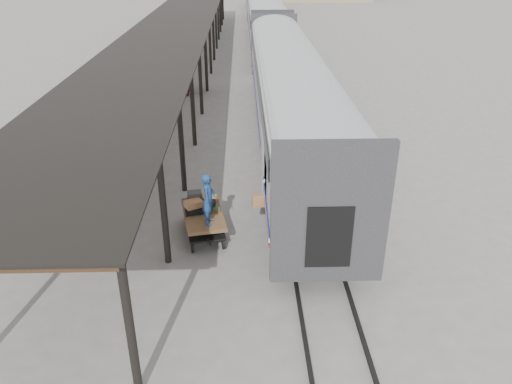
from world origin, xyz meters
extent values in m
plane|color=slate|center=(0.00, 0.00, 0.00)|extent=(160.00, 160.00, 0.00)
cube|color=silver|center=(3.20, 8.00, 2.60)|extent=(3.00, 24.00, 2.90)
cube|color=#28282B|center=(3.20, -3.90, 2.60)|extent=(3.04, 0.22, 3.50)
cube|color=black|center=(1.68, 8.00, 3.50)|extent=(0.04, 22.08, 0.65)
cube|color=black|center=(3.20, 8.00, 0.90)|extent=(2.55, 23.04, 0.50)
cube|color=silver|center=(3.20, 34.00, 2.60)|extent=(3.00, 24.00, 2.90)
cube|color=#28282B|center=(3.20, 22.10, 2.60)|extent=(3.04, 0.22, 3.50)
cube|color=black|center=(1.68, 34.00, 3.50)|extent=(0.04, 22.08, 0.65)
cube|color=black|center=(3.20, 34.00, 0.90)|extent=(2.55, 23.04, 0.50)
cube|color=#28282B|center=(3.20, 48.10, 2.60)|extent=(3.04, 0.22, 3.50)
cube|color=black|center=(3.20, 60.00, 0.90)|extent=(2.55, 23.04, 0.50)
cube|color=black|center=(1.95, -0.50, 2.15)|extent=(0.50, 1.70, 2.00)
imported|color=silver|center=(1.95, -0.50, 2.01)|extent=(0.72, 0.89, 1.72)
cube|color=#A26F46|center=(1.55, -0.65, 1.40)|extent=(0.57, 0.25, 0.42)
cube|color=#422B19|center=(-3.40, 24.00, 4.00)|extent=(4.60, 64.00, 0.18)
cube|color=black|center=(-3.40, 24.00, 4.12)|extent=(4.90, 64.30, 0.06)
cylinder|color=black|center=(-5.45, 24.00, 2.00)|extent=(0.20, 0.20, 4.00)
cylinder|color=black|center=(-5.45, 55.00, 2.00)|extent=(0.20, 0.20, 4.00)
cylinder|color=black|center=(-1.35, -7.00, 2.00)|extent=(0.20, 0.20, 4.00)
cylinder|color=black|center=(-1.35, 24.00, 2.00)|extent=(0.20, 0.20, 4.00)
cylinder|color=black|center=(-1.35, 55.00, 2.00)|extent=(0.20, 0.20, 4.00)
cube|color=black|center=(2.48, 34.00, 0.06)|extent=(0.10, 150.00, 0.12)
cube|color=black|center=(3.92, 34.00, 0.06)|extent=(0.10, 150.00, 0.12)
cube|color=brown|center=(-0.34, -0.45, 0.80)|extent=(1.68, 2.59, 0.12)
cube|color=black|center=(-0.34, -0.45, 0.45)|extent=(1.56, 2.47, 0.06)
cylinder|color=black|center=(-0.65, -1.48, 0.20)|extent=(0.15, 0.41, 0.40)
cylinder|color=black|center=(0.33, -1.29, 0.20)|extent=(0.15, 0.41, 0.40)
cylinder|color=black|center=(-1.01, 0.39, 0.20)|extent=(0.15, 0.41, 0.40)
cylinder|color=black|center=(-0.03, 0.57, 0.20)|extent=(0.15, 0.41, 0.40)
cube|color=#3B3B3D|center=(-0.69, 0.01, 0.98)|extent=(0.84, 0.70, 0.24)
cube|color=#A26F46|center=(-0.13, 0.30, 0.96)|extent=(0.60, 0.46, 0.20)
cube|color=black|center=(-0.65, -0.46, 0.97)|extent=(0.61, 0.48, 0.22)
cube|color=#41462A|center=(-0.07, -0.33, 0.95)|extent=(0.57, 0.46, 0.18)
cube|color=#48361D|center=(-0.64, -0.01, 1.17)|extent=(0.55, 0.43, 0.18)
cube|color=#A26F46|center=(-0.64, -0.47, 1.21)|extent=(0.67, 0.60, 0.22)
cube|color=#3B3B3D|center=(-0.64, -0.06, 1.36)|extent=(0.52, 0.41, 0.17)
cube|color=black|center=(-0.16, -0.26, 1.12)|extent=(0.45, 0.32, 0.16)
cube|color=maroon|center=(-2.97, 17.52, 0.61)|extent=(1.03, 1.69, 1.00)
cube|color=maroon|center=(-2.97, 17.97, 1.28)|extent=(0.96, 0.68, 0.39)
cylinder|color=black|center=(-3.43, 16.91, 0.20)|extent=(0.14, 0.40, 0.40)
cylinder|color=black|center=(-2.54, 16.90, 0.20)|extent=(0.14, 0.40, 0.40)
cylinder|color=black|center=(-3.41, 18.14, 0.20)|extent=(0.14, 0.40, 0.40)
cylinder|color=black|center=(-2.52, 18.13, 0.20)|extent=(0.14, 0.40, 0.40)
imported|color=navy|center=(-0.09, -1.10, 1.71)|extent=(0.50, 0.68, 1.69)
imported|color=black|center=(-3.77, 15.95, 0.91)|extent=(1.09, 0.49, 1.83)
camera|label=1|loc=(1.01, -14.93, 8.84)|focal=35.00mm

